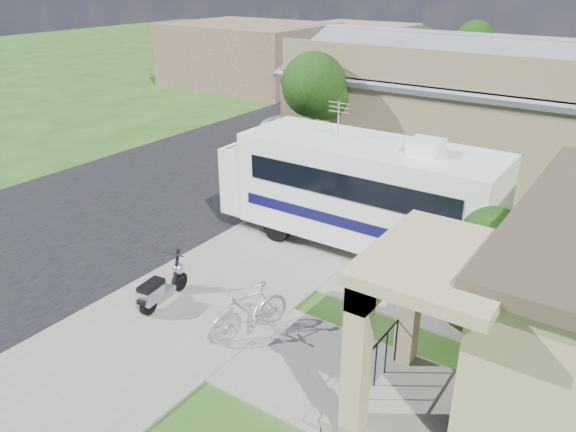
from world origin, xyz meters
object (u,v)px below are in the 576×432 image
Objects in this scene: motorhome at (358,189)px; garden_hose at (383,367)px; shrub at (492,277)px; bicycle at (250,313)px; van at (384,94)px; scooter at (161,288)px; pickup_truck at (319,122)px.

garden_hose is at bearing -55.91° from motorhome.
bicycle is at bearing -148.21° from shrub.
shrub is at bearing -53.88° from van.
scooter is 2.45m from bicycle.
shrub is 7.29m from scooter.
pickup_truck is at bearing 99.40° from scooter.
scooter is 5.39m from garden_hose.
motorhome is 4.69× the size of scooter.
garden_hose is at bearing 135.47° from pickup_truck.
shrub reaches higher than van.
motorhome is 22.36× the size of garden_hose.
scooter reaches higher than garden_hose.
van reaches higher than garden_hose.
van is 15.81× the size of garden_hose.
garden_hose is (9.71, -13.40, -0.72)m from pickup_truck.
garden_hose is (2.88, 0.58, -0.49)m from bicycle.
bicycle is at bearing -168.63° from garden_hose.
garden_hose is at bearing 30.89° from bicycle.
garden_hose is at bearing -123.10° from shrub.
scooter is 14.89m from pickup_truck.
bicycle is at bearing -87.54° from motorhome.
garden_hose is at bearing -59.29° from van.
van is (-4.64, 21.58, 0.31)m from scooter.
pickup_truck reaches higher than garden_hose.
bicycle is at bearing 125.60° from pickup_truck.
pickup_truck is 16.56m from garden_hose.
motorhome is at bearing 149.73° from shrub.
van reaches higher than scooter.
scooter is 0.29× the size of pickup_truck.
shrub reaches higher than bicycle.
shrub is at bearing 143.64° from pickup_truck.
scooter is at bearing -156.73° from shrub.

